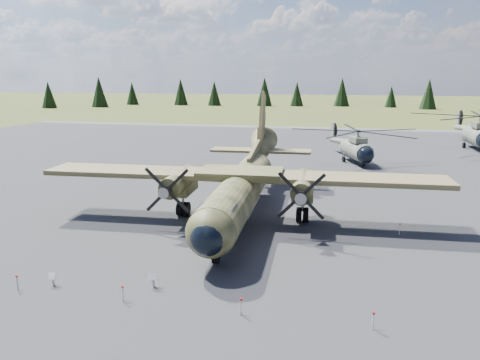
# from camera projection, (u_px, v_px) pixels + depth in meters

# --- Properties ---
(ground) EXTENTS (500.00, 500.00, 0.00)m
(ground) POSITION_uv_depth(u_px,v_px,m) (178.00, 220.00, 36.56)
(ground) COLOR #4C5124
(ground) RESTS_ON ground
(apron) EXTENTS (120.00, 120.00, 0.04)m
(apron) POSITION_uv_depth(u_px,v_px,m) (213.00, 190.00, 46.09)
(apron) COLOR slate
(apron) RESTS_ON ground
(transport_plane) EXTENTS (30.64, 27.82, 10.10)m
(transport_plane) POSITION_uv_depth(u_px,v_px,m) (243.00, 181.00, 36.71)
(transport_plane) COLOR #35391F
(transport_plane) RESTS_ON ground
(helicopter_near) EXTENTS (21.50, 21.72, 4.29)m
(helicopter_near) POSITION_uv_depth(u_px,v_px,m) (356.00, 140.00, 59.50)
(helicopter_near) COLOR gray
(helicopter_near) RESTS_ON ground
(helicopter_mid) EXTENTS (21.21, 24.67, 5.25)m
(helicopter_mid) POSITION_uv_depth(u_px,v_px,m) (479.00, 125.00, 70.31)
(helicopter_mid) COLOR gray
(helicopter_mid) RESTS_ON ground
(info_placard_left) EXTENTS (0.48, 0.24, 0.73)m
(info_placard_left) POSITION_uv_depth(u_px,v_px,m) (52.00, 277.00, 24.93)
(info_placard_left) COLOR gray
(info_placard_left) RESTS_ON ground
(info_placard_right) EXTENTS (0.53, 0.27, 0.81)m
(info_placard_right) POSITION_uv_depth(u_px,v_px,m) (153.00, 278.00, 24.74)
(info_placard_right) COLOR gray
(info_placard_right) RESTS_ON ground
(barrier_fence) EXTENTS (33.12, 29.62, 0.85)m
(barrier_fence) POSITION_uv_depth(u_px,v_px,m) (172.00, 213.00, 36.48)
(barrier_fence) COLOR silver
(barrier_fence) RESTS_ON ground
(treeline) EXTENTS (304.35, 304.48, 10.92)m
(treeline) POSITION_uv_depth(u_px,v_px,m) (159.00, 176.00, 29.36)
(treeline) COLOR black
(treeline) RESTS_ON ground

